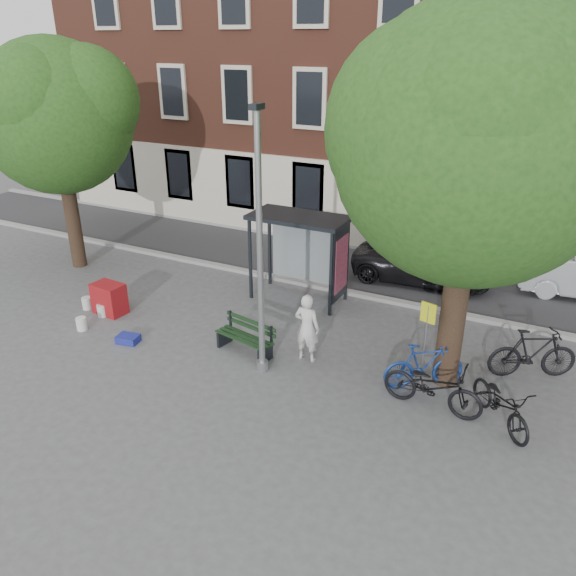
{
  "coord_description": "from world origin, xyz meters",
  "views": [
    {
      "loc": [
        5.75,
        -9.96,
        7.29
      ],
      "look_at": [
        -0.21,
        1.77,
        1.4
      ],
      "focal_mm": 35.0,
      "sensor_mm": 36.0,
      "label": 1
    }
  ],
  "objects_px": {
    "bike_a": "(433,386)",
    "notice_sign": "(427,325)",
    "lamppost": "(260,262)",
    "painter": "(307,328)",
    "car_dark": "(423,263)",
    "red_stand": "(109,299)",
    "bench": "(246,338)",
    "bike_b": "(424,366)",
    "bike_c": "(501,403)",
    "bus_shelter": "(312,240)",
    "bike_d": "(533,353)"
  },
  "relations": [
    {
      "from": "car_dark",
      "to": "notice_sign",
      "type": "relative_size",
      "value": 2.15
    },
    {
      "from": "bus_shelter",
      "to": "bike_d",
      "type": "height_order",
      "value": "bus_shelter"
    },
    {
      "from": "bike_d",
      "to": "car_dark",
      "type": "distance_m",
      "value": 5.83
    },
    {
      "from": "painter",
      "to": "notice_sign",
      "type": "relative_size",
      "value": 0.84
    },
    {
      "from": "bike_b",
      "to": "bike_d",
      "type": "distance_m",
      "value": 2.65
    },
    {
      "from": "bike_c",
      "to": "bench",
      "type": "bearing_deg",
      "value": 137.65
    },
    {
      "from": "bike_b",
      "to": "red_stand",
      "type": "bearing_deg",
      "value": 57.14
    },
    {
      "from": "lamppost",
      "to": "painter",
      "type": "bearing_deg",
      "value": 51.53
    },
    {
      "from": "car_dark",
      "to": "notice_sign",
      "type": "xyz_separation_m",
      "value": [
        1.55,
        -5.99,
        0.92
      ]
    },
    {
      "from": "bus_shelter",
      "to": "bike_d",
      "type": "distance_m",
      "value": 6.64
    },
    {
      "from": "painter",
      "to": "bike_b",
      "type": "distance_m",
      "value": 2.88
    },
    {
      "from": "bench",
      "to": "car_dark",
      "type": "bearing_deg",
      "value": 78.46
    },
    {
      "from": "lamppost",
      "to": "red_stand",
      "type": "relative_size",
      "value": 6.79
    },
    {
      "from": "bus_shelter",
      "to": "bike_a",
      "type": "height_order",
      "value": "bus_shelter"
    },
    {
      "from": "bike_d",
      "to": "red_stand",
      "type": "height_order",
      "value": "bike_d"
    },
    {
      "from": "car_dark",
      "to": "red_stand",
      "type": "height_order",
      "value": "car_dark"
    },
    {
      "from": "painter",
      "to": "car_dark",
      "type": "height_order",
      "value": "painter"
    },
    {
      "from": "painter",
      "to": "bike_b",
      "type": "relative_size",
      "value": 0.94
    },
    {
      "from": "notice_sign",
      "to": "red_stand",
      "type": "bearing_deg",
      "value": -162.74
    },
    {
      "from": "bike_a",
      "to": "red_stand",
      "type": "relative_size",
      "value": 2.37
    },
    {
      "from": "lamppost",
      "to": "painter",
      "type": "height_order",
      "value": "lamppost"
    },
    {
      "from": "bench",
      "to": "bike_c",
      "type": "bearing_deg",
      "value": 10.18
    },
    {
      "from": "bike_a",
      "to": "painter",
      "type": "bearing_deg",
      "value": 82.87
    },
    {
      "from": "bike_a",
      "to": "notice_sign",
      "type": "xyz_separation_m",
      "value": [
        -0.43,
        0.8,
        0.98
      ]
    },
    {
      "from": "bus_shelter",
      "to": "car_dark",
      "type": "height_order",
      "value": "bus_shelter"
    },
    {
      "from": "bike_d",
      "to": "bike_c",
      "type": "bearing_deg",
      "value": 142.7
    },
    {
      "from": "bench",
      "to": "notice_sign",
      "type": "relative_size",
      "value": 0.81
    },
    {
      "from": "bus_shelter",
      "to": "bike_a",
      "type": "relative_size",
      "value": 1.33
    },
    {
      "from": "painter",
      "to": "car_dark",
      "type": "bearing_deg",
      "value": -102.22
    },
    {
      "from": "bench",
      "to": "bus_shelter",
      "type": "bearing_deg",
      "value": 98.66
    },
    {
      "from": "bike_c",
      "to": "notice_sign",
      "type": "relative_size",
      "value": 0.93
    },
    {
      "from": "painter",
      "to": "red_stand",
      "type": "bearing_deg",
      "value": 1.64
    },
    {
      "from": "bike_b",
      "to": "notice_sign",
      "type": "bearing_deg",
      "value": -0.42
    },
    {
      "from": "lamppost",
      "to": "bike_a",
      "type": "bearing_deg",
      "value": 4.2
    },
    {
      "from": "car_dark",
      "to": "red_stand",
      "type": "bearing_deg",
      "value": 126.73
    },
    {
      "from": "bike_b",
      "to": "red_stand",
      "type": "distance_m",
      "value": 9.0
    },
    {
      "from": "notice_sign",
      "to": "bench",
      "type": "bearing_deg",
      "value": -158.21
    },
    {
      "from": "bus_shelter",
      "to": "bike_b",
      "type": "relative_size",
      "value": 1.53
    },
    {
      "from": "bench",
      "to": "red_stand",
      "type": "height_order",
      "value": "red_stand"
    },
    {
      "from": "bench",
      "to": "bike_c",
      "type": "height_order",
      "value": "bike_c"
    },
    {
      "from": "red_stand",
      "to": "notice_sign",
      "type": "xyz_separation_m",
      "value": [
        8.95,
        0.42,
        1.09
      ]
    },
    {
      "from": "bench",
      "to": "red_stand",
      "type": "relative_size",
      "value": 1.87
    },
    {
      "from": "bus_shelter",
      "to": "bike_c",
      "type": "height_order",
      "value": "bus_shelter"
    },
    {
      "from": "lamppost",
      "to": "bike_b",
      "type": "xyz_separation_m",
      "value": [
        3.59,
        1.02,
        -2.22
      ]
    },
    {
      "from": "bike_c",
      "to": "bike_b",
      "type": "bearing_deg",
      "value": 119.68
    },
    {
      "from": "bench",
      "to": "notice_sign",
      "type": "height_order",
      "value": "notice_sign"
    },
    {
      "from": "bike_a",
      "to": "notice_sign",
      "type": "height_order",
      "value": "notice_sign"
    },
    {
      "from": "bus_shelter",
      "to": "bench",
      "type": "height_order",
      "value": "bus_shelter"
    },
    {
      "from": "bike_c",
      "to": "lamppost",
      "type": "bearing_deg",
      "value": 143.31
    },
    {
      "from": "lamppost",
      "to": "bike_c",
      "type": "relative_size",
      "value": 3.18
    }
  ]
}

